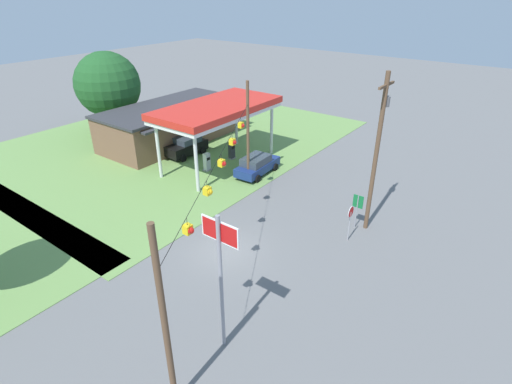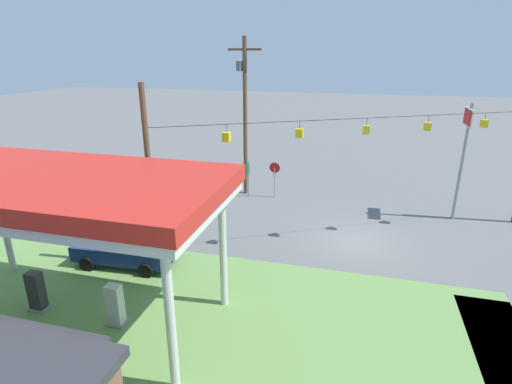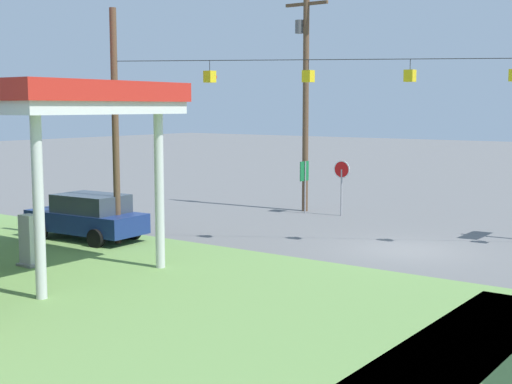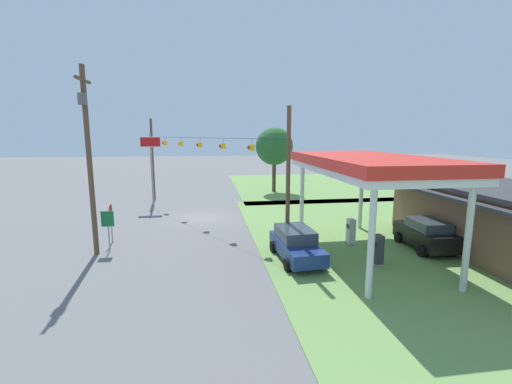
# 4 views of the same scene
# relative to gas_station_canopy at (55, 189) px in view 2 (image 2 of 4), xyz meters

# --- Properties ---
(ground_plane) EXTENTS (160.00, 160.00, 0.00)m
(ground_plane) POSITION_rel_gas_station_canopy_xyz_m (-9.94, -9.15, -5.07)
(ground_plane) COLOR slate
(gas_station_canopy) EXTENTS (11.57, 5.75, 5.58)m
(gas_station_canopy) POSITION_rel_gas_station_canopy_xyz_m (0.00, 0.00, 0.00)
(gas_station_canopy) COLOR silver
(gas_station_canopy) RESTS_ON ground
(fuel_pump_near) EXTENTS (0.71, 0.56, 1.62)m
(fuel_pump_near) POSITION_rel_gas_station_canopy_xyz_m (-1.70, -0.00, -4.30)
(fuel_pump_near) COLOR gray
(fuel_pump_near) RESTS_ON ground
(fuel_pump_far) EXTENTS (0.71, 0.56, 1.62)m
(fuel_pump_far) POSITION_rel_gas_station_canopy_xyz_m (1.70, -0.00, -4.30)
(fuel_pump_far) COLOR gray
(fuel_pump_far) RESTS_ON ground
(car_at_pumps_front) EXTENTS (4.71, 2.32, 1.72)m
(car_at_pumps_front) POSITION_rel_gas_station_canopy_xyz_m (0.30, -4.01, -4.18)
(car_at_pumps_front) COLOR navy
(car_at_pumps_front) RESTS_ON ground
(stop_sign_roadside) EXTENTS (0.80, 0.08, 2.50)m
(stop_sign_roadside) POSITION_rel_gas_station_canopy_xyz_m (-4.33, -14.70, -3.26)
(stop_sign_roadside) COLOR #99999E
(stop_sign_roadside) RESTS_ON ground
(stop_sign_overhead) EXTENTS (0.22, 1.89, 6.81)m
(stop_sign_overhead) POSITION_rel_gas_station_canopy_xyz_m (-15.37, -13.77, -0.38)
(stop_sign_overhead) COLOR gray
(stop_sign_overhead) RESTS_ON ground
(route_sign) EXTENTS (0.10, 0.70, 2.40)m
(route_sign) POSITION_rel_gas_station_canopy_xyz_m (-2.56, -14.41, -3.36)
(route_sign) COLOR gray
(route_sign) RESTS_ON ground
(utility_pole_main) EXTENTS (2.20, 0.44, 10.35)m
(utility_pole_main) POSITION_rel_gas_station_canopy_xyz_m (-2.16, -15.02, 0.71)
(utility_pole_main) COLOR brown
(utility_pole_main) RESTS_ON ground
(signal_span_gantry) EXTENTS (17.89, 10.24, 8.29)m
(signal_span_gantry) POSITION_rel_gas_station_canopy_xyz_m (-9.94, -9.17, -0.47)
(signal_span_gantry) COLOR brown
(signal_span_gantry) RESTS_ON ground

